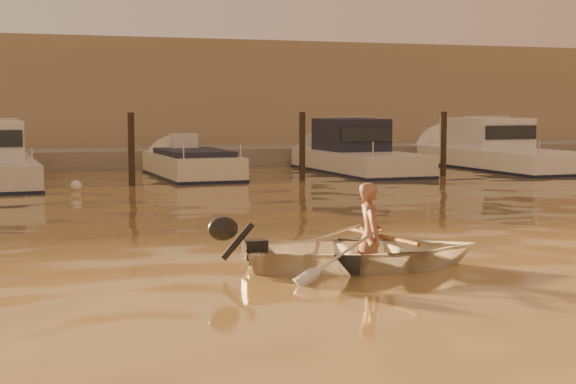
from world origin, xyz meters
name	(u,v)px	position (x,y,z in m)	size (l,w,h in m)	color
ground_plane	(334,277)	(0.00, 0.00, 0.00)	(160.00, 160.00, 0.00)	olive
dinghy	(363,251)	(0.63, 0.51, 0.21)	(2.31, 3.23, 0.67)	silver
person	(370,236)	(0.73, 0.49, 0.43)	(0.53, 0.35, 1.45)	#965E4B
outboard_motor	(253,249)	(-0.84, 0.79, 0.28)	(0.90, 0.40, 0.70)	black
oar_port	(381,236)	(0.88, 0.46, 0.42)	(0.06, 0.06, 2.10)	brown
oar_starboard	(367,236)	(0.68, 0.50, 0.42)	(0.06, 0.06, 2.10)	brown
moored_boat_3	(192,170)	(2.02, 16.00, 0.22)	(2.06, 5.94, 0.95)	beige
moored_boat_4	(359,153)	(7.61, 16.00, 0.62)	(2.33, 7.16, 1.75)	silver
moored_boat_5	(498,151)	(12.94, 16.00, 0.62)	(2.62, 8.65, 1.75)	white
piling_2	(131,153)	(-0.20, 13.80, 0.90)	(0.18, 0.18, 2.20)	#2D2319
piling_3	(302,150)	(4.80, 13.80, 0.90)	(0.18, 0.18, 2.20)	#2D2319
piling_4	(444,147)	(9.50, 13.80, 0.90)	(0.18, 0.18, 2.20)	#2D2319
fender_c	(76,186)	(-1.79, 13.03, 0.10)	(0.30, 0.30, 0.30)	silver
fender_d	(242,179)	(2.93, 13.70, 0.10)	(0.30, 0.30, 0.30)	orange
fender_e	(384,176)	(7.25, 13.35, 0.10)	(0.30, 0.30, 0.30)	silver
quay	(100,163)	(0.00, 21.50, 0.15)	(52.00, 4.00, 1.00)	gray
waterfront_building	(80,100)	(0.00, 27.00, 2.40)	(46.00, 7.00, 4.80)	#9E8466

